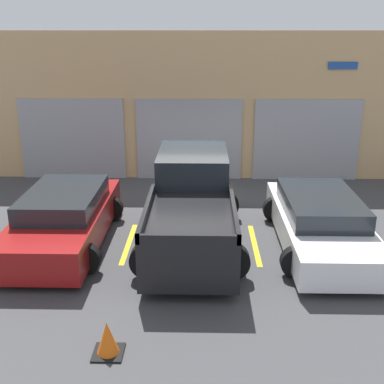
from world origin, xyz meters
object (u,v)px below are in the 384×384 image
(pickup_truck, at_px, (192,205))
(sedan_white, at_px, (320,222))
(traffic_cone, at_px, (108,339))
(sedan_side, at_px, (64,218))

(pickup_truck, height_order, sedan_white, pickup_truck)
(pickup_truck, distance_m, sedan_white, 2.94)
(pickup_truck, relative_size, traffic_cone, 9.40)
(sedan_side, bearing_deg, traffic_cone, -66.61)
(pickup_truck, xyz_separation_m, traffic_cone, (-1.18, -4.26, -0.61))
(sedan_white, distance_m, sedan_side, 5.82)
(pickup_truck, xyz_separation_m, sedan_white, (2.91, -0.26, -0.30))
(pickup_truck, xyz_separation_m, sedan_side, (-2.91, -0.26, -0.26))
(traffic_cone, bearing_deg, sedan_white, 44.30)
(traffic_cone, bearing_deg, sedan_side, 113.39)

